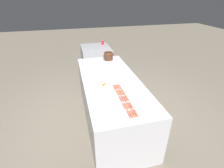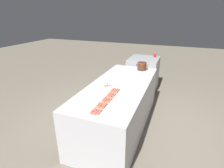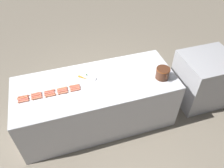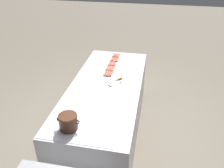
{
  "view_description": "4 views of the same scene",
  "coord_description": "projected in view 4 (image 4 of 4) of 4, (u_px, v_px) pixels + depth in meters",
  "views": [
    {
      "loc": [
        -0.66,
        -2.66,
        2.31
      ],
      "look_at": [
        -0.02,
        -0.17,
        0.9
      ],
      "focal_mm": 26.99,
      "sensor_mm": 36.0,
      "label": 1
    },
    {
      "loc": [
        0.95,
        -2.82,
        2.11
      ],
      "look_at": [
        -0.07,
        -0.18,
        0.96
      ],
      "focal_mm": 28.13,
      "sensor_mm": 36.0,
      "label": 2
    },
    {
      "loc": [
        2.37,
        -0.48,
        3.17
      ],
      "look_at": [
        0.11,
        0.23,
        0.9
      ],
      "focal_mm": 35.44,
      "sensor_mm": 36.0,
      "label": 3
    },
    {
      "loc": [
        -0.66,
        2.86,
        2.64
      ],
      "look_at": [
        -0.11,
        0.06,
        0.96
      ],
      "focal_mm": 37.74,
      "sensor_mm": 36.0,
      "label": 4
    }
  ],
  "objects": [
    {
      "name": "hot_dog_0",
      "position": [
        119.0,
        56.0,
        4.28
      ],
      "size": [
        0.03,
        0.15,
        0.03
      ],
      "color": "#C96A50",
      "rests_on": "griddle_counter"
    },
    {
      "name": "hot_dog_7",
      "position": [
        113.0,
        64.0,
        3.98
      ],
      "size": [
        0.03,
        0.15,
        0.03
      ],
      "color": "#D16654",
      "rests_on": "griddle_counter"
    },
    {
      "name": "hot_dog_17",
      "position": [
        109.0,
        64.0,
        3.99
      ],
      "size": [
        0.03,
        0.15,
        0.03
      ],
      "color": "#CB6F4D",
      "rests_on": "griddle_counter"
    },
    {
      "name": "hot_dog_1",
      "position": [
        117.0,
        60.0,
        4.13
      ],
      "size": [
        0.04,
        0.15,
        0.03
      ],
      "color": "#D06C51",
      "rests_on": "griddle_counter"
    },
    {
      "name": "hot_dog_11",
      "position": [
        113.0,
        59.0,
        4.14
      ],
      "size": [
        0.03,
        0.15,
        0.03
      ],
      "color": "#CA664E",
      "rests_on": "griddle_counter"
    },
    {
      "name": "griddle_counter",
      "position": [
        106.0,
        110.0,
        3.64
      ],
      "size": [
        1.01,
        2.47,
        0.9
      ],
      "color": "#BCBCC1",
      "rests_on": "ground_plane"
    },
    {
      "name": "hot_dog_15",
      "position": [
        113.0,
        55.0,
        4.29
      ],
      "size": [
        0.03,
        0.15,
        0.03
      ],
      "color": "#D77255",
      "rests_on": "griddle_counter"
    },
    {
      "name": "hot_dog_8",
      "position": [
        111.0,
        69.0,
        3.83
      ],
      "size": [
        0.03,
        0.15,
        0.03
      ],
      "color": "#D66A4F",
      "rests_on": "griddle_counter"
    },
    {
      "name": "hot_dog_6",
      "position": [
        115.0,
        60.0,
        4.14
      ],
      "size": [
        0.03,
        0.15,
        0.03
      ],
      "color": "#D76F56",
      "rests_on": "griddle_counter"
    },
    {
      "name": "bean_pot",
      "position": [
        68.0,
        121.0,
        2.55
      ],
      "size": [
        0.26,
        0.21,
        0.18
      ],
      "color": "#472616",
      "rests_on": "griddle_counter"
    },
    {
      "name": "hot_dog_9",
      "position": [
        109.0,
        74.0,
        3.67
      ],
      "size": [
        0.03,
        0.15,
        0.03
      ],
      "color": "#D16750",
      "rests_on": "griddle_counter"
    },
    {
      "name": "hot_dog_10",
      "position": [
        115.0,
        55.0,
        4.29
      ],
      "size": [
        0.03,
        0.15,
        0.03
      ],
      "color": "#D36456",
      "rests_on": "griddle_counter"
    },
    {
      "name": "hot_dog_12",
      "position": [
        111.0,
        64.0,
        3.99
      ],
      "size": [
        0.03,
        0.15,
        0.03
      ],
      "color": "#CE6951",
      "rests_on": "griddle_counter"
    },
    {
      "name": "serving_spoon",
      "position": [
        109.0,
        84.0,
        3.43
      ],
      "size": [
        0.14,
        0.26,
        0.02
      ],
      "color": "#B7B7BC",
      "rests_on": "griddle_counter"
    },
    {
      "name": "hot_dog_5",
      "position": [
        117.0,
        55.0,
        4.29
      ],
      "size": [
        0.03,
        0.15,
        0.03
      ],
      "color": "#D1724C",
      "rests_on": "griddle_counter"
    },
    {
      "name": "hot_dog_13",
      "position": [
        109.0,
        69.0,
        3.83
      ],
      "size": [
        0.03,
        0.15,
        0.03
      ],
      "color": "#CB6552",
      "rests_on": "griddle_counter"
    },
    {
      "name": "hot_dog_4",
      "position": [
        111.0,
        74.0,
        3.68
      ],
      "size": [
        0.03,
        0.15,
        0.03
      ],
      "color": "#CB6A4D",
      "rests_on": "griddle_counter"
    },
    {
      "name": "hot_dog_19",
      "position": [
        105.0,
        73.0,
        3.69
      ],
      "size": [
        0.03,
        0.15,
        0.03
      ],
      "color": "#D56D52",
      "rests_on": "griddle_counter"
    },
    {
      "name": "hot_dog_3",
      "position": [
        113.0,
        69.0,
        3.82
      ],
      "size": [
        0.03,
        0.15,
        0.03
      ],
      "color": "#C9724D",
      "rests_on": "griddle_counter"
    },
    {
      "name": "hot_dog_2",
      "position": [
        115.0,
        64.0,
        3.97
      ],
      "size": [
        0.03,
        0.15,
        0.03
      ],
      "color": "#D66A4E",
      "rests_on": "griddle_counter"
    },
    {
      "name": "hot_dog_16",
      "position": [
        112.0,
        59.0,
        4.14
      ],
      "size": [
        0.03,
        0.15,
        0.03
      ],
      "color": "#CB6F4E",
      "rests_on": "griddle_counter"
    },
    {
      "name": "hot_dog_18",
      "position": [
        107.0,
        68.0,
        3.84
      ],
      "size": [
        0.03,
        0.15,
        0.03
      ],
      "color": "#C97151",
      "rests_on": "griddle_counter"
    },
    {
      "name": "ground_plane",
      "position": [
        106.0,
        132.0,
        3.87
      ],
      "size": [
        20.0,
        20.0,
        0.0
      ],
      "primitive_type": "plane",
      "color": "#756B5B"
    },
    {
      "name": "carrot",
      "position": [
        117.0,
        80.0,
        3.51
      ],
      "size": [
        0.14,
        0.14,
        0.03
      ],
      "color": "orange",
      "rests_on": "griddle_counter"
    },
    {
      "name": "hot_dog_14",
      "position": [
        107.0,
        74.0,
        3.68
      ],
      "size": [
        0.04,
        0.15,
        0.03
      ],
      "color": "#CC6A51",
      "rests_on": "griddle_counter"
    }
  ]
}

